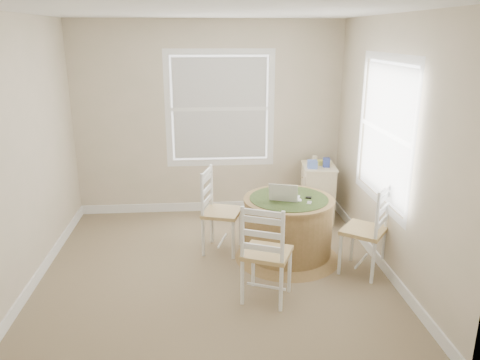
{
  "coord_description": "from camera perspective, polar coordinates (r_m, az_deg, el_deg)",
  "views": [
    {
      "loc": [
        -0.09,
        -4.47,
        2.41
      ],
      "look_at": [
        0.31,
        0.45,
        0.86
      ],
      "focal_mm": 35.0,
      "sensor_mm": 36.0,
      "label": 1
    }
  ],
  "objects": [
    {
      "name": "chair_near",
      "position": [
        4.38,
        3.3,
        -8.81
      ],
      "size": [
        0.54,
        0.53,
        0.95
      ],
      "primitive_type": null,
      "rotation": [
        0.0,
        0.0,
        2.74
      ],
      "color": "white",
      "rests_on": "ground"
    },
    {
      "name": "keys",
      "position": [
        5.12,
        8.35,
        -2.19
      ],
      "size": [
        0.07,
        0.07,
        0.02
      ],
      "primitive_type": "cube",
      "rotation": [
        0.0,
        0.0,
        -0.33
      ],
      "color": "black",
      "rests_on": "round_table"
    },
    {
      "name": "chair_right",
      "position": [
        5.01,
        14.87,
        -5.9
      ],
      "size": [
        0.57,
        0.58,
        0.95
      ],
      "primitive_type": null,
      "rotation": [
        0.0,
        0.0,
        -2.22
      ],
      "color": "white",
      "rests_on": "ground"
    },
    {
      "name": "tissue_box",
      "position": [
        6.1,
        8.83,
        1.91
      ],
      "size": [
        0.13,
        0.13,
        0.1
      ],
      "primitive_type": "cube",
      "rotation": [
        0.0,
        0.0,
        -0.1
      ],
      "color": "#526DBD",
      "rests_on": "corner_chest"
    },
    {
      "name": "corner_chest",
      "position": [
        6.36,
        9.42,
        -1.49
      ],
      "size": [
        0.47,
        0.6,
        0.75
      ],
      "rotation": [
        0.0,
        0.0,
        -0.1
      ],
      "color": "beige",
      "rests_on": "ground"
    },
    {
      "name": "round_table",
      "position": [
        5.22,
        5.86,
        -5.53
      ],
      "size": [
        1.17,
        1.17,
        0.71
      ],
      "rotation": [
        0.0,
        0.0,
        -0.33
      ],
      "color": "olive",
      "rests_on": "ground"
    },
    {
      "name": "mouse",
      "position": [
        5.04,
        7.23,
        -2.44
      ],
      "size": [
        0.08,
        0.1,
        0.03
      ],
      "primitive_type": "ellipsoid",
      "rotation": [
        0.0,
        0.0,
        -0.33
      ],
      "color": "white",
      "rests_on": "round_table"
    },
    {
      "name": "phone",
      "position": [
        4.99,
        8.44,
        -2.8
      ],
      "size": [
        0.07,
        0.1,
        0.02
      ],
      "primitive_type": "cube",
      "rotation": [
        0.0,
        0.0,
        -0.33
      ],
      "color": "#B7BABF",
      "rests_on": "round_table"
    },
    {
      "name": "box_blue",
      "position": [
        6.18,
        10.47,
        2.12
      ],
      "size": [
        0.09,
        0.09,
        0.12
      ],
      "primitive_type": "cube",
      "rotation": [
        0.0,
        0.0,
        -0.1
      ],
      "color": "navy",
      "rests_on": "corner_chest"
    },
    {
      "name": "cup_cream",
      "position": [
        6.37,
        9.12,
        2.51
      ],
      "size": [
        0.07,
        0.07,
        0.09
      ],
      "primitive_type": "cylinder",
      "color": "beige",
      "rests_on": "corner_chest"
    },
    {
      "name": "laptop",
      "position": [
        5.05,
        5.44,
        -2.06
      ],
      "size": [
        0.38,
        0.35,
        0.22
      ],
      "rotation": [
        0.0,
        0.0,
        2.82
      ],
      "color": "white",
      "rests_on": "round_table"
    },
    {
      "name": "box_yellow",
      "position": [
        6.28,
        10.12,
        2.1
      ],
      "size": [
        0.16,
        0.11,
        0.06
      ],
      "primitive_type": "cube",
      "rotation": [
        0.0,
        0.0,
        -0.1
      ],
      "color": "gold",
      "rests_on": "corner_chest"
    },
    {
      "name": "room",
      "position": [
        4.77,
        -1.45,
        3.93
      ],
      "size": [
        3.64,
        3.64,
        2.64
      ],
      "color": "#847654",
      "rests_on": "ground"
    },
    {
      "name": "chair_left",
      "position": [
        5.32,
        -2.22,
        -3.92
      ],
      "size": [
        0.51,
        0.52,
        0.95
      ],
      "primitive_type": null,
      "rotation": [
        0.0,
        0.0,
        1.27
      ],
      "color": "white",
      "rests_on": "ground"
    }
  ]
}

